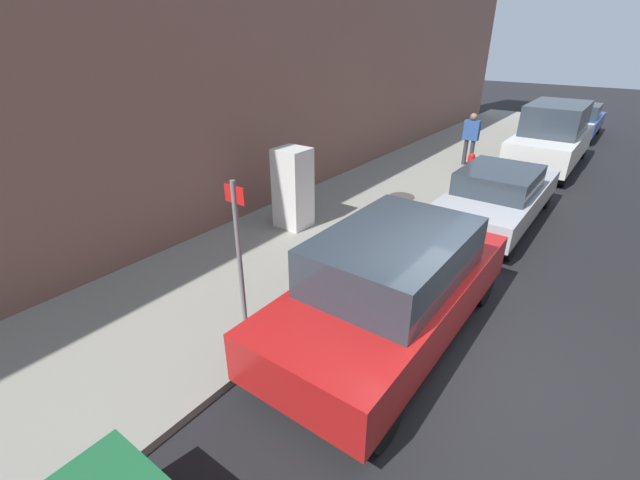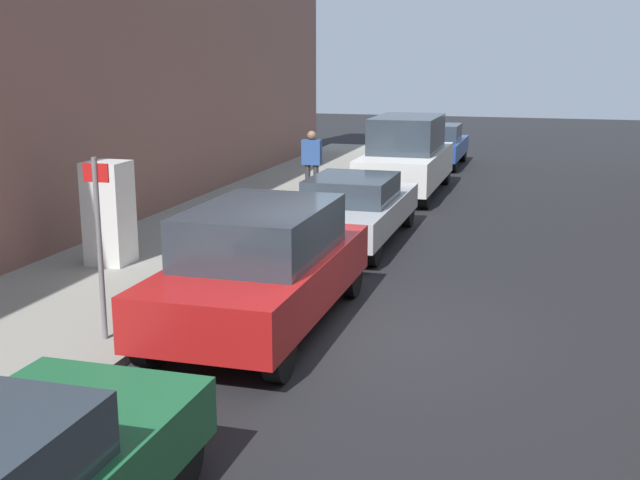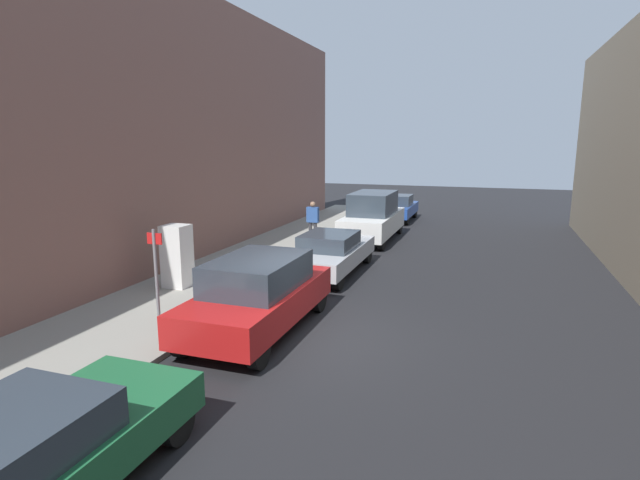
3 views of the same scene
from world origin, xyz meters
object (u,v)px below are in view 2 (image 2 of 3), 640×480
Objects in this scene: street_sign_post at (99,239)px; pedestrian_walking_far at (312,159)px; parked_suv_red at (262,265)px; parked_sedan_silver at (354,208)px; parked_hatchback_blue at (436,145)px; fire_hydrant at (317,191)px; discarded_refrigerator at (109,213)px; parked_van_white at (407,156)px.

street_sign_post reaches higher than pedestrian_walking_far.
parked_suv_red is (2.16, -9.65, -0.23)m from pedestrian_walking_far.
parked_sedan_silver is 11.97m from parked_hatchback_blue.
pedestrian_walking_far is at bearing 112.85° from fire_hydrant.
pedestrian_walking_far reaches higher than fire_hydrant.
fire_hydrant is at bearing 89.75° from street_sign_post.
parked_sedan_silver is (1.68, -3.05, 0.24)m from fire_hydrant.
discarded_refrigerator reaches higher than parked_suv_red.
parked_sedan_silver is at bearing -90.00° from parked_hatchback_blue.
parked_suv_red is 5.46m from parked_sedan_silver.
fire_hydrant is 3.49m from parked_sedan_silver.
discarded_refrigerator is 15.71m from parked_hatchback_blue.
parked_suv_red is at bearing -90.00° from parked_hatchback_blue.
parked_sedan_silver is 6.07m from parked_van_white.
street_sign_post is 0.51× the size of parked_suv_red.
discarded_refrigerator is at bearing -179.99° from pedestrian_walking_far.
pedestrian_walking_far is 0.37× the size of parked_suv_red.
fire_hydrant is 9.08m from parked_hatchback_blue.
parked_sedan_silver is (2.16, -4.19, -0.41)m from pedestrian_walking_far.
fire_hydrant is 0.14× the size of parked_van_white.
fire_hydrant is 3.49m from parked_van_white.
street_sign_post is 11.02m from pedestrian_walking_far.
parked_sedan_silver reaches higher than fire_hydrant.
pedestrian_walking_far is 8.08m from parked_hatchback_blue.
parked_van_white is 1.30× the size of parked_hatchback_blue.
discarded_refrigerator is at bearing -103.54° from parked_hatchback_blue.
discarded_refrigerator is at bearing 119.14° from street_sign_post.
fire_hydrant is at bearing 118.80° from parked_sedan_silver.
parked_sedan_silver is (3.68, 3.30, -0.31)m from discarded_refrigerator.
pedestrian_walking_far is at bearing 102.61° from parked_suv_red.
parked_suv_red is (1.72, 1.36, -0.57)m from street_sign_post.
street_sign_post is at bearing -95.24° from parked_hatchback_blue.
parked_van_white is at bearing -37.59° from pedestrian_walking_far.
street_sign_post is at bearing -104.18° from parked_sedan_silver.
parked_sedan_silver is 0.93× the size of parked_van_white.
discarded_refrigerator reaches higher than pedestrian_walking_far.
parked_van_white reaches higher than parked_sedan_silver.
parked_suv_red is at bearing -30.37° from discarded_refrigerator.
parked_van_white is at bearing 90.00° from parked_suv_red.
parked_van_white is (1.68, 3.01, 0.56)m from fire_hydrant.
parked_suv_red is at bearing 38.24° from street_sign_post.
parked_hatchback_blue is at bearing 76.46° from discarded_refrigerator.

